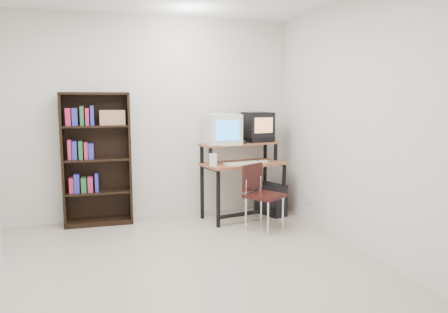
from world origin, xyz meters
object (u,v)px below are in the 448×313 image
object	(u,v)px
computer_desk	(243,167)
crt_monitor	(222,129)
crt_tv	(258,125)
school_chair	(260,190)
bookshelf	(97,157)
pc_tower	(271,199)

from	to	relation	value
computer_desk	crt_monitor	size ratio (longest dim) A/B	2.59
crt_tv	school_chair	xyz separation A→B (m)	(-0.23, -0.69, -0.73)
bookshelf	crt_monitor	bearing A→B (deg)	-5.86
crt_tv	computer_desk	bearing A→B (deg)	-156.30
computer_desk	pc_tower	bearing A→B (deg)	-7.88
school_chair	crt_monitor	bearing A→B (deg)	81.85
crt_monitor	crt_tv	size ratio (longest dim) A/B	1.16
crt_tv	bookshelf	bearing A→B (deg)	171.14
computer_desk	crt_tv	bearing A→B (deg)	18.04
crt_tv	school_chair	size ratio (longest dim) A/B	0.49
crt_tv	school_chair	distance (m)	1.04
computer_desk	bookshelf	bearing A→B (deg)	160.42
crt_tv	pc_tower	bearing A→B (deg)	-44.92
crt_tv	school_chair	world-z (taller)	crt_tv
pc_tower	bookshelf	world-z (taller)	bookshelf
crt_monitor	crt_tv	world-z (taller)	crt_tv
crt_tv	bookshelf	world-z (taller)	bookshelf
computer_desk	bookshelf	distance (m)	1.85
computer_desk	school_chair	distance (m)	0.58
pc_tower	school_chair	bearing A→B (deg)	-143.40
computer_desk	bookshelf	xyz separation A→B (m)	(-1.82, 0.25, 0.18)
computer_desk	crt_monitor	xyz separation A→B (m)	(-0.26, 0.07, 0.49)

